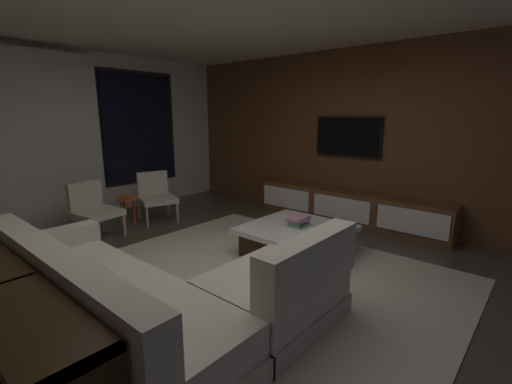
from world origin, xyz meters
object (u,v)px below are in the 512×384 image
at_px(coffee_table, 296,240).
at_px(side_stool, 127,203).
at_px(sectional_couch, 155,300).
at_px(media_console, 350,208).
at_px(console_table_behind_couch, 8,335).
at_px(accent_chair_near_window, 156,194).
at_px(book_stack_on_coffee_table, 298,220).
at_px(mounted_tv, 348,137).
at_px(accent_chair_by_curtain, 92,207).

bearing_deg(coffee_table, side_stool, 106.57).
xyz_separation_m(sectional_couch, media_console, (3.64, 0.16, -0.04)).
bearing_deg(console_table_behind_couch, coffee_table, -0.98).
bearing_deg(accent_chair_near_window, side_stool, 178.23).
xyz_separation_m(coffee_table, side_stool, (-0.77, 2.59, 0.19)).
bearing_deg(side_stool, console_table_behind_couch, -130.70).
relative_size(coffee_table, media_console, 0.37).
distance_m(book_stack_on_coffee_table, console_table_behind_couch, 3.00).
relative_size(accent_chair_near_window, media_console, 0.25).
distance_m(accent_chair_near_window, console_table_behind_couch, 3.68).
xyz_separation_m(accent_chair_near_window, media_console, (1.87, -2.49, -0.18)).
bearing_deg(book_stack_on_coffee_table, coffee_table, -164.20).
xyz_separation_m(book_stack_on_coffee_table, media_console, (1.56, 0.07, -0.18)).
height_order(side_stool, mounted_tv, mounted_tv).
xyz_separation_m(accent_chair_near_window, console_table_behind_couch, (-2.68, -2.52, -0.02)).
distance_m(book_stack_on_coffee_table, accent_chair_near_window, 2.58).
bearing_deg(accent_chair_by_curtain, accent_chair_near_window, 3.09).
height_order(coffee_table, media_console, media_console).
bearing_deg(book_stack_on_coffee_table, accent_chair_by_curtain, 118.61).
xyz_separation_m(book_stack_on_coffee_table, mounted_tv, (1.74, 0.27, 0.92)).
height_order(coffee_table, book_stack_on_coffee_table, book_stack_on_coffee_table).
height_order(accent_chair_by_curtain, media_console, accent_chair_by_curtain).
xyz_separation_m(accent_chair_by_curtain, mounted_tv, (3.11, -2.24, 0.92)).
bearing_deg(accent_chair_near_window, mounted_tv, -48.19).
height_order(accent_chair_near_window, accent_chair_by_curtain, same).
distance_m(sectional_couch, accent_chair_by_curtain, 2.70).
distance_m(coffee_table, accent_chair_by_curtain, 2.86).
relative_size(sectional_couch, book_stack_on_coffee_table, 8.87).
bearing_deg(side_stool, coffee_table, -73.43).
distance_m(media_console, console_table_behind_couch, 4.56).
bearing_deg(sectional_couch, side_stool, 64.51).
bearing_deg(sectional_couch, accent_chair_near_window, 56.27).
bearing_deg(accent_chair_near_window, console_table_behind_couch, -136.75).
xyz_separation_m(coffee_table, mounted_tv, (1.78, 0.28, 1.16)).
xyz_separation_m(accent_chair_by_curtain, media_console, (2.92, -2.44, -0.18)).
bearing_deg(media_console, console_table_behind_couch, -179.63).
height_order(coffee_table, mounted_tv, mounted_tv).
xyz_separation_m(coffee_table, accent_chair_near_window, (-0.27, 2.57, 0.25)).
height_order(media_console, mounted_tv, mounted_tv).
bearing_deg(mounted_tv, side_stool, 137.83).
height_order(sectional_couch, book_stack_on_coffee_table, sectional_couch).
height_order(sectional_couch, accent_chair_near_window, sectional_couch).
distance_m(coffee_table, console_table_behind_couch, 2.96).
height_order(accent_chair_near_window, side_stool, accent_chair_near_window).
relative_size(side_stool, console_table_behind_couch, 0.22).
bearing_deg(mounted_tv, accent_chair_near_window, 131.81).
bearing_deg(coffee_table, sectional_couch, -177.84).
bearing_deg(side_stool, mounted_tv, -42.17).
bearing_deg(sectional_couch, accent_chair_by_curtain, 74.53).
relative_size(sectional_couch, console_table_behind_couch, 1.19).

